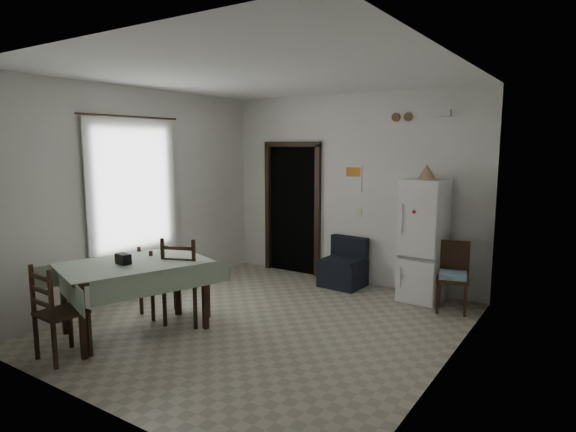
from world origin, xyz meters
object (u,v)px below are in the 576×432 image
(dining_table, at_px, (135,297))
(dining_chair_far_left, at_px, (158,281))
(navy_seat, at_px, (343,262))
(corner_chair, at_px, (453,277))
(fridge, at_px, (423,241))
(dining_chair_near_head, at_px, (61,311))
(dining_chair_far_right, at_px, (186,279))

(dining_table, relative_size, dining_chair_far_left, 1.79)
(dining_table, distance_m, dining_chair_far_left, 0.57)
(navy_seat, relative_size, corner_chair, 0.82)
(fridge, distance_m, corner_chair, 0.65)
(corner_chair, relative_size, dining_table, 0.58)
(dining_chair_near_head, bearing_deg, dining_table, -89.29)
(dining_chair_far_left, relative_size, dining_chair_far_right, 0.82)
(fridge, xyz_separation_m, dining_chair_far_right, (-2.10, -2.38, -0.31))
(fridge, height_order, dining_chair_near_head, fridge)
(dining_chair_far_right, bearing_deg, fridge, -151.49)
(corner_chair, bearing_deg, fridge, 140.78)
(corner_chair, xyz_separation_m, dining_chair_far_right, (-2.57, -2.15, 0.08))
(dining_chair_far_left, bearing_deg, navy_seat, -105.41)
(corner_chair, distance_m, dining_chair_far_right, 3.35)
(navy_seat, height_order, dining_chair_far_right, dining_chair_far_right)
(dining_chair_far_left, height_order, dining_chair_near_head, dining_chair_near_head)
(dining_chair_near_head, bearing_deg, dining_chair_far_right, -99.19)
(navy_seat, height_order, dining_table, dining_table)
(corner_chair, bearing_deg, navy_seat, 158.93)
(dining_chair_far_left, bearing_deg, dining_chair_far_right, -164.04)
(corner_chair, bearing_deg, dining_chair_near_head, -142.35)
(fridge, bearing_deg, dining_chair_far_right, -128.53)
(fridge, distance_m, dining_table, 3.79)
(corner_chair, height_order, dining_chair_far_right, dining_chair_far_right)
(corner_chair, bearing_deg, dining_table, -149.95)
(navy_seat, xyz_separation_m, dining_chair_near_head, (-1.20, -3.79, 0.12))
(fridge, height_order, corner_chair, fridge)
(fridge, xyz_separation_m, dining_chair_near_head, (-2.41, -3.79, -0.35))
(corner_chair, bearing_deg, dining_chair_far_left, -158.06)
(fridge, relative_size, dining_table, 1.07)
(corner_chair, relative_size, dining_chair_far_left, 1.03)
(corner_chair, distance_m, dining_chair_far_left, 3.75)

